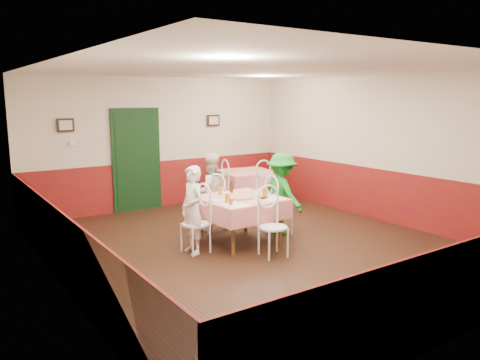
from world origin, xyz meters
TOP-DOWN VIEW (x-y plane):
  - floor at (0.00, 0.00)m, footprint 7.00×7.00m
  - ceiling at (0.00, 0.00)m, footprint 7.00×7.00m
  - back_wall at (0.00, 3.50)m, footprint 6.00×0.10m
  - front_wall at (0.00, -3.50)m, footprint 6.00×0.10m
  - left_wall at (-3.00, 0.00)m, footprint 0.10×7.00m
  - right_wall at (3.00, 0.00)m, footprint 0.10×7.00m
  - wainscot_back at (0.00, 3.48)m, footprint 6.00×0.03m
  - wainscot_front at (0.00, -3.48)m, footprint 6.00×0.03m
  - wainscot_left at (-2.98, 0.00)m, footprint 0.03×7.00m
  - wainscot_right at (2.98, 0.00)m, footprint 0.03×7.00m
  - door at (-0.60, 3.45)m, footprint 0.96×0.06m
  - picture_left at (-2.00, 3.45)m, footprint 0.32×0.03m
  - picture_right at (1.30, 3.45)m, footprint 0.32×0.03m
  - thermostat at (-1.90, 3.45)m, footprint 0.10×0.03m
  - main_table at (-0.10, 0.31)m, footprint 1.26×1.26m
  - second_table at (1.60, 2.53)m, footprint 1.26×1.26m
  - chair_left at (-0.95, 0.29)m, footprint 0.45×0.45m
  - chair_right at (0.75, 0.34)m, footprint 0.42×0.42m
  - chair_far at (-0.12, 1.16)m, footprint 0.45×0.45m
  - chair_near at (-0.07, -0.54)m, footprint 0.48×0.48m
  - chair_second_a at (0.85, 2.53)m, footprint 0.47×0.47m
  - chair_second_b at (1.60, 1.78)m, footprint 0.47×0.47m
  - pizza at (-0.12, 0.28)m, footprint 0.44×0.44m
  - plate_left at (-0.51, 0.28)m, footprint 0.26×0.26m
  - plate_right at (0.34, 0.34)m, footprint 0.26×0.26m
  - plate_far at (-0.14, 0.75)m, footprint 0.26×0.26m
  - glass_a at (-0.49, 0.08)m, footprint 0.08×0.08m
  - glass_b at (0.27, 0.13)m, footprint 0.09×0.09m
  - glass_c at (-0.24, 0.69)m, footprint 0.07×0.07m
  - beer_bottle at (0.00, 0.72)m, footprint 0.06×0.06m
  - shaker_a at (-0.50, -0.10)m, footprint 0.04×0.04m
  - shaker_b at (-0.44, -0.14)m, footprint 0.04×0.04m
  - shaker_c at (-0.54, -0.08)m, footprint 0.04×0.04m
  - menu_left at (-0.44, -0.08)m, footprint 0.36×0.45m
  - menu_right at (0.32, -0.03)m, footprint 0.37×0.45m
  - wallet at (0.18, 0.04)m, footprint 0.11×0.09m
  - diner_left at (-1.00, 0.29)m, footprint 0.33×0.50m
  - diner_far at (-0.12, 1.21)m, footprint 0.78×0.67m
  - diner_right at (0.80, 0.34)m, footprint 0.56×0.94m

SIDE VIEW (x-z plane):
  - floor at x=0.00m, z-range 0.00..0.00m
  - main_table at x=-0.10m, z-range -0.01..0.76m
  - second_table at x=1.60m, z-range -0.01..0.76m
  - chair_left at x=-0.95m, z-range 0.00..0.90m
  - chair_right at x=0.75m, z-range 0.00..0.90m
  - chair_far at x=-0.12m, z-range 0.00..0.90m
  - chair_near at x=-0.07m, z-range 0.00..0.90m
  - chair_second_a at x=0.85m, z-range 0.00..0.90m
  - chair_second_b at x=1.60m, z-range 0.00..0.90m
  - wainscot_back at x=0.00m, z-range 0.00..1.00m
  - wainscot_front at x=0.00m, z-range 0.00..1.00m
  - wainscot_left at x=-2.98m, z-range 0.00..1.00m
  - wainscot_right at x=2.98m, z-range 0.00..1.00m
  - diner_left at x=-1.00m, z-range 0.00..1.36m
  - diner_far at x=-0.12m, z-range 0.00..1.41m
  - diner_right at x=0.80m, z-range 0.00..1.43m
  - menu_left at x=-0.44m, z-range 0.76..0.76m
  - menu_right at x=0.32m, z-range 0.76..0.76m
  - plate_left at x=-0.51m, z-range 0.76..0.77m
  - plate_right at x=0.34m, z-range 0.76..0.77m
  - plate_far at x=-0.14m, z-range 0.76..0.77m
  - wallet at x=0.18m, z-range 0.76..0.78m
  - pizza at x=-0.12m, z-range 0.76..0.79m
  - shaker_a at x=-0.50m, z-range 0.76..0.85m
  - shaker_b at x=-0.44m, z-range 0.76..0.85m
  - shaker_c at x=-0.54m, z-range 0.76..0.85m
  - glass_c at x=-0.24m, z-range 0.76..0.89m
  - glass_a at x=-0.49m, z-range 0.76..0.91m
  - glass_b at x=0.27m, z-range 0.76..0.91m
  - beer_bottle at x=0.00m, z-range 0.76..0.97m
  - door at x=-0.60m, z-range 0.00..2.10m
  - back_wall at x=0.00m, z-range 0.00..2.80m
  - front_wall at x=0.00m, z-range 0.00..2.80m
  - left_wall at x=-3.00m, z-range 0.00..2.80m
  - right_wall at x=3.00m, z-range 0.00..2.80m
  - thermostat at x=-1.90m, z-range 1.45..1.55m
  - picture_left at x=-2.00m, z-range 1.72..1.98m
  - picture_right at x=1.30m, z-range 1.72..1.98m
  - ceiling at x=0.00m, z-range 2.80..2.80m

